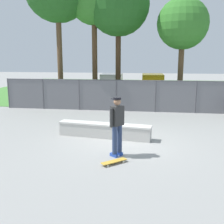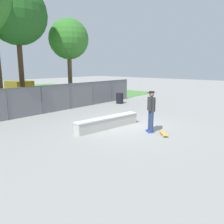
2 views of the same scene
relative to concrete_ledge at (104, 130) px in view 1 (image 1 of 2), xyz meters
The scene contains 11 objects.
ground_plane 1.12m from the concrete_ledge, 36.52° to the right, with size 80.00×80.00×0.00m, color gray.
grass_strip 15.53m from the concrete_ledge, 86.79° to the left, with size 27.02×20.00×0.02m, color #478438.
concrete_ledge is the anchor object (origin of this frame).
skateboarder 2.17m from the concrete_ledge, 69.08° to the right, with size 0.43×0.50×1.84m.
skateboard 2.66m from the concrete_ledge, 74.16° to the right, with size 0.73×0.69×0.09m.
chainlink_fence 5.31m from the concrete_ledge, 80.52° to the left, with size 15.09×0.07×1.75m.
tree_near_right 9.44m from the concrete_ledge, 104.33° to the left, with size 3.05×3.05×7.88m.
tree_mid 9.12m from the concrete_ledge, 92.83° to the left, with size 3.68×3.68×7.85m.
tree_far 8.86m from the concrete_ledge, 63.67° to the left, with size 2.93×2.93×6.31m.
car_white 11.75m from the concrete_ledge, 96.86° to the left, with size 2.15×4.27×1.66m.
car_yellow 11.92m from the concrete_ledge, 81.41° to the left, with size 2.15×4.27×1.66m.
Camera 1 is at (0.88, -9.38, 3.07)m, focal length 44.49 mm.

